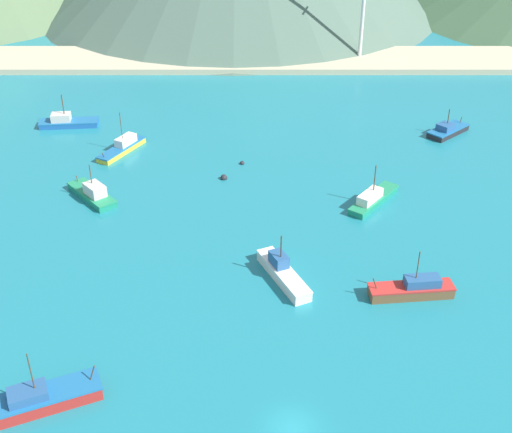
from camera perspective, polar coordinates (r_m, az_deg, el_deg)
The scene contains 12 objects.
ground at distance 85.65m, azimuth 2.38°, elevation -2.38°, with size 260.00×280.00×0.50m.
fishing_boat_0 at distance 110.66m, azimuth -11.02°, elevation 5.84°, with size 6.79×10.00×6.69m.
fishing_boat_2 at distance 97.49m, azimuth -13.48°, elevation 1.97°, with size 8.30×9.02×5.43m.
fishing_boat_5 at distance 78.59m, azimuth 2.49°, elevation -4.77°, with size 6.30×10.24×5.69m.
fishing_boat_6 at distance 78.03m, azimuth 13.41°, elevation -6.03°, with size 9.85×3.36×5.98m.
fishing_boat_9 at distance 119.38m, azimuth 16.20°, elevation 7.04°, with size 8.20×7.84×4.60m.
fishing_boat_11 at distance 122.55m, azimuth -15.51°, elevation 7.80°, with size 10.33×4.04×5.76m.
fishing_boat_12 at distance 66.66m, azimuth -17.54°, elevation -14.45°, with size 10.80×6.97×6.46m.
fishing_boat_13 at distance 94.86m, azimuth 10.11°, elevation 1.47°, with size 8.24×9.72×6.00m.
buoy_0 at distance 104.82m, azimuth -0.96°, elevation 4.55°, with size 0.72×0.72×0.72m.
buoy_1 at distance 100.44m, azimuth -2.53°, elevation 3.30°, with size 1.03×1.03×1.03m.
beach_strip at distance 150.71m, azimuth 1.52°, elevation 13.16°, with size 247.00×16.54×1.20m, color #C6B793.
Camera 1 is at (-3.24, -41.43, 46.91)m, focal length 47.08 mm.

